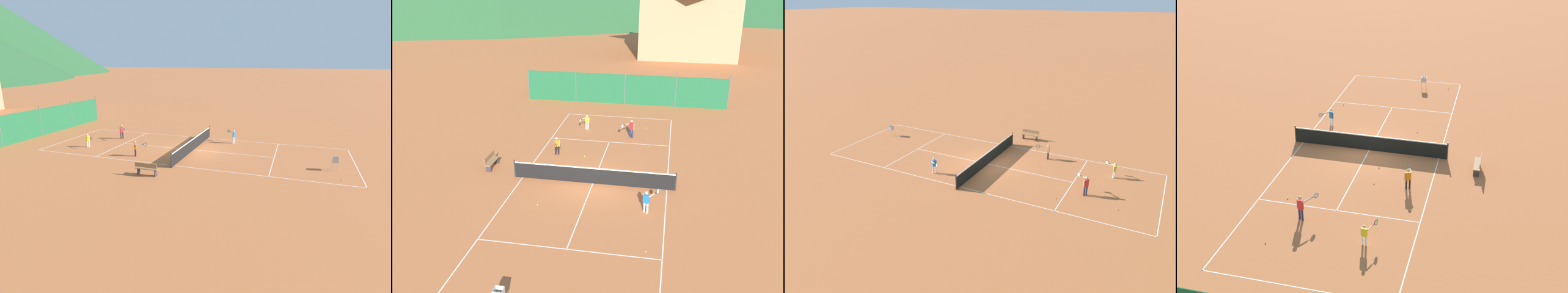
{
  "view_description": "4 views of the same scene",
  "coord_description": "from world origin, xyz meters",
  "views": [
    {
      "loc": [
        -22.45,
        -7.81,
        6.97
      ],
      "look_at": [
        -1.65,
        -0.74,
        0.79
      ],
      "focal_mm": 28.0,
      "sensor_mm": 36.0,
      "label": 1
    },
    {
      "loc": [
        4.01,
        -22.55,
        11.63
      ],
      "look_at": [
        -0.66,
        1.99,
        1.39
      ],
      "focal_mm": 42.0,
      "sensor_mm": 36.0,
      "label": 2
    },
    {
      "loc": [
        23.08,
        11.52,
        11.68
      ],
      "look_at": [
        -0.48,
        -0.91,
        1.07
      ],
      "focal_mm": 35.0,
      "sensor_mm": 36.0,
      "label": 3
    },
    {
      "loc": [
        -6.98,
        27.19,
        15.04
      ],
      "look_at": [
        -0.37,
        0.71,
        0.65
      ],
      "focal_mm": 50.0,
      "sensor_mm": 36.0,
      "label": 4
    }
  ],
  "objects": [
    {
      "name": "tennis_ball_near_corner",
      "position": [
        -1.17,
        3.58,
        0.03
      ],
      "size": [
        0.07,
        0.07,
        0.07
      ],
      "primitive_type": "sphere",
      "color": "#CCE033",
      "rests_on": "ground"
    },
    {
      "name": "alpine_chalet",
      "position": [
        5.49,
        38.56,
        5.82
      ],
      "size": [
        13.0,
        10.0,
        11.2
      ],
      "color": "tan",
      "rests_on": "ground"
    },
    {
      "name": "court_line_markings",
      "position": [
        0.0,
        0.0,
        0.0
      ],
      "size": [
        8.25,
        23.85,
        0.01
      ],
      "color": "white",
      "rests_on": "ground"
    },
    {
      "name": "windscreen_fence_far",
      "position": [
        -0.0,
        15.5,
        1.31
      ],
      "size": [
        17.28,
        0.08,
        2.9
      ],
      "color": "#1E6038",
      "rests_on": "ground"
    },
    {
      "name": "tennis_ball_mid_court",
      "position": [
        -0.09,
        0.71,
        0.03
      ],
      "size": [
        0.07,
        0.07,
        0.07
      ],
      "primitive_type": "sphere",
      "color": "#CCE033",
      "rests_on": "ground"
    },
    {
      "name": "player_far_service",
      "position": [
        -2.97,
        3.57,
        0.69
      ],
      "size": [
        0.4,
        1.03,
        1.19
      ],
      "color": "black",
      "rests_on": "ground"
    },
    {
      "name": "tennis_ball_by_net_right",
      "position": [
        3.37,
        -5.97,
        0.03
      ],
      "size": [
        0.07,
        0.07,
        0.07
      ],
      "primitive_type": "sphere",
      "color": "#CCE033",
      "rests_on": "ground"
    },
    {
      "name": "tennis_net",
      "position": [
        0.0,
        0.0,
        0.5
      ],
      "size": [
        9.18,
        0.08,
        1.06
      ],
      "color": "#2D2D2D",
      "rests_on": "ground"
    },
    {
      "name": "player_near_baseline",
      "position": [
        3.17,
        -2.59,
        0.69
      ],
      "size": [
        0.79,
        0.84,
        1.18
      ],
      "color": "white",
      "rests_on": "ground"
    },
    {
      "name": "ground_plane",
      "position": [
        0.0,
        0.0,
        0.0
      ],
      "size": [
        600.0,
        600.0,
        0.0
      ],
      "primitive_type": "plane",
      "color": "#BC6638"
    },
    {
      "name": "tennis_ball_service_box",
      "position": [
        2.68,
        6.01,
        0.03
      ],
      "size": [
        0.07,
        0.07,
        0.07
      ],
      "primitive_type": "sphere",
      "color": "#CCE033",
      "rests_on": "ground"
    },
    {
      "name": "player_near_service",
      "position": [
        1.37,
        7.48,
        0.76
      ],
      "size": [
        0.85,
        0.91,
        1.31
      ],
      "color": "#23284C",
      "rests_on": "ground"
    },
    {
      "name": "tennis_ball_by_net_left",
      "position": [
        2.29,
        9.6,
        0.03
      ],
      "size": [
        0.07,
        0.07,
        0.07
      ],
      "primitive_type": "sphere",
      "color": "#CCE033",
      "rests_on": "ground"
    },
    {
      "name": "tennis_ball_far_corner",
      "position": [
        -1.05,
        1.9,
        0.03
      ],
      "size": [
        0.07,
        0.07,
        0.07
      ],
      "primitive_type": "sphere",
      "color": "#CCE033",
      "rests_on": "ground"
    },
    {
      "name": "tennis_ball_alley_right",
      "position": [
        -2.33,
        -2.96,
        0.03
      ],
      "size": [
        0.07,
        0.07,
        0.07
      ],
      "primitive_type": "sphere",
      "color": "#CCE033",
      "rests_on": "ground"
    },
    {
      "name": "player_far_baseline",
      "position": [
        -2.02,
        8.62,
        0.64
      ],
      "size": [
        0.61,
        0.87,
        1.09
      ],
      "color": "white",
      "rests_on": "ground"
    },
    {
      "name": "courtside_bench",
      "position": [
        -6.34,
        0.91,
        0.45
      ],
      "size": [
        0.36,
        1.5,
        0.84
      ],
      "color": "olive",
      "rests_on": "ground"
    }
  ]
}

